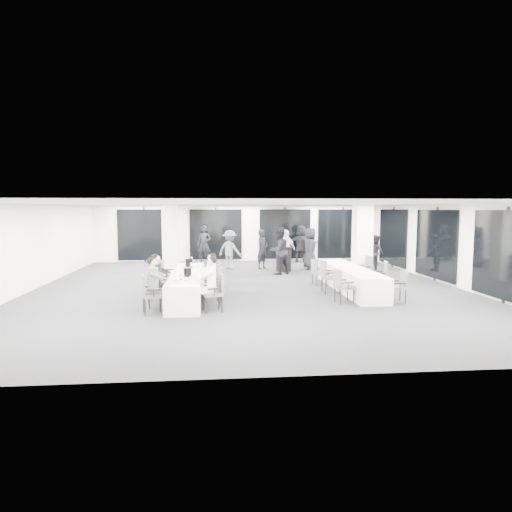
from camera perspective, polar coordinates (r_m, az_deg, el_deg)
The scene contains 43 objects.
room at distance 16.19m, azimuth 1.80°, elevation 1.51°, with size 14.04×16.04×2.84m.
column_left at distance 18.22m, azimuth -10.63°, elevation 1.95°, with size 0.60×0.60×2.80m, color white.
column_right at distance 16.82m, azimuth 13.13°, elevation 1.56°, with size 0.60×0.60×2.80m, color white.
banquet_table_main at distance 13.72m, azimuth -8.60°, elevation -3.63°, with size 0.90×5.00×0.75m, color silver.
banquet_table_side at distance 15.10m, azimuth 11.66°, elevation -2.81°, with size 0.90×5.00×0.75m, color silver.
cocktail_table at distance 19.23m, azimuth 3.48°, elevation -0.38°, with size 0.74×0.74×1.02m.
chair_main_left_near at distance 11.77m, azimuth -13.23°, elevation -4.37°, with size 0.60×0.63×1.00m.
chair_main_left_second at distance 12.54m, azimuth -12.73°, elevation -3.86°, with size 0.56×0.59×0.94m.
chair_main_left_mid at distance 13.47m, azimuth -12.25°, elevation -3.03°, with size 0.53×0.59×1.00m.
chair_main_left_fourth at distance 14.22m, azimuth -11.90°, elevation -2.50°, with size 0.55×0.60×1.03m.
chair_main_left_far at distance 15.45m, azimuth -11.33°, elevation -2.05°, with size 0.56×0.58×0.91m.
chair_main_right_near at distance 11.80m, azimuth -5.07°, elevation -4.26°, with size 0.58×0.61×0.98m.
chair_main_right_second at distance 12.58m, azimuth -5.06°, elevation -3.48°, with size 0.57×0.62×1.03m.
chair_main_right_mid at distance 13.38m, azimuth -5.14°, elevation -3.23°, with size 0.55×0.58×0.90m.
chair_main_right_fourth at distance 14.20m, azimuth -5.15°, elevation -2.64°, with size 0.56×0.59×0.92m.
chair_main_right_far at distance 15.17m, azimuth -5.16°, elevation -2.09°, with size 0.48×0.53×0.92m.
chair_side_left_near at distance 13.01m, azimuth 10.66°, elevation -3.48°, with size 0.54×0.58×0.94m.
chair_side_left_mid at distance 14.43m, azimuth 8.98°, elevation -2.30°, with size 0.54×0.60×1.03m.
chair_side_left_far at distance 15.90m, azimuth 7.67°, elevation -1.80°, with size 0.50×0.55×0.89m.
chair_side_right_near at distance 13.53m, azimuth 17.48°, elevation -3.42°, with size 0.45×0.50×0.88m.
chair_side_right_mid at distance 14.85m, azimuth 15.35°, elevation -2.29°, with size 0.60×0.63×1.00m.
chair_side_right_far at distance 16.26m, azimuth 13.48°, elevation -1.52°, with size 0.55×0.60×1.00m.
seated_guest_a at distance 11.73m, azimuth -12.44°, elevation -3.17°, with size 0.50×0.38×1.44m.
seated_guest_b at distance 12.49m, azimuth -12.01°, elevation -2.61°, with size 0.50×0.38×1.44m.
seated_guest_c at distance 11.74m, azimuth -5.89°, elevation -3.05°, with size 0.50×0.38×1.44m.
seated_guest_d at distance 12.55m, azimuth -5.86°, elevation -2.47°, with size 0.50×0.38×1.44m.
standing_guest_a at distance 19.98m, azimuth 0.80°, elevation 1.18°, with size 0.71×0.57×1.95m, color black.
standing_guest_b at distance 18.30m, azimuth 2.89°, elevation 1.04°, with size 1.04×0.63×2.15m, color black.
standing_guest_c at distance 19.93m, azimuth -3.30°, elevation 1.11°, with size 1.24×0.63×1.92m, color #595B60.
standing_guest_d at distance 19.84m, azimuth 3.81°, elevation 1.14°, with size 1.15×0.65×1.96m, color white.
standing_guest_e at distance 19.97m, azimuth 6.79°, elevation 1.28°, with size 0.99×0.60×2.05m, color black.
standing_guest_f at distance 22.58m, azimuth 5.68°, elevation 1.85°, with size 1.90×0.73×2.07m, color black.
standing_guest_g at distance 22.02m, azimuth -6.50°, elevation 1.76°, with size 0.76×0.61×2.08m, color black.
standing_guest_h at distance 19.74m, azimuth 14.75°, elevation 0.65°, with size 0.85×0.52×1.77m, color black.
ice_bucket_near at distance 12.87m, azimuth -8.56°, elevation -2.03°, with size 0.21×0.21×0.24m, color black.
ice_bucket_far at distance 15.04m, azimuth -8.39°, elevation -0.83°, with size 0.24×0.24×0.27m, color black.
water_bottle_a at distance 11.89m, azimuth -9.36°, elevation -2.82°, with size 0.06×0.06×0.20m, color silver.
water_bottle_b at distance 14.25m, azimuth -8.07°, elevation -1.29°, with size 0.07×0.07×0.22m, color silver.
water_bottle_c at distance 15.86m, azimuth -8.05°, elevation -0.55°, with size 0.07×0.07×0.22m, color silver.
plate_a at distance 12.13m, azimuth -9.90°, elevation -3.07°, with size 0.20×0.20×0.03m.
plate_b at distance 12.15m, azimuth -8.68°, elevation -3.03°, with size 0.19×0.19×0.03m.
plate_c at distance 13.04m, azimuth -8.22°, elevation -2.41°, with size 0.20×0.20×0.03m.
wine_glass at distance 11.68m, azimuth -8.11°, elevation -2.69°, with size 0.08×0.08×0.20m.
Camera 1 is at (-1.14, -14.90, 2.65)m, focal length 32.00 mm.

